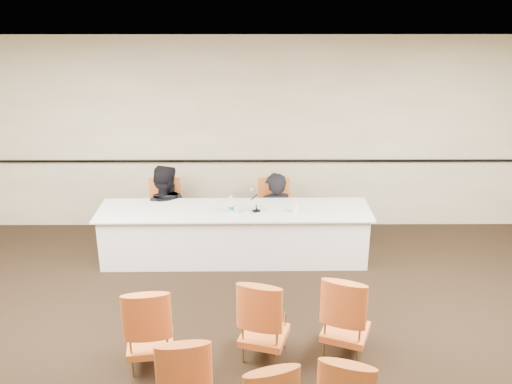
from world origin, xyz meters
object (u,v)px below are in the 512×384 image
drinking_glass (236,209)px  aud_chair_front_right (347,313)px  coffee_cup (295,208)px  panelist_main (274,225)px  aud_chair_back_left (184,376)px  panel_table (234,234)px  panelist_second (165,218)px  panelist_main_chair (274,212)px  panelist_second_chair (164,213)px  aud_chair_front_mid (264,317)px  microphone (256,201)px  aud_chair_front_left (149,325)px  water_bottle (231,204)px

drinking_glass → aud_chair_front_right: 2.40m
coffee_cup → panelist_main: bearing=111.0°
aud_chair_back_left → panel_table: bearing=74.7°
coffee_cup → panelist_second: bearing=160.6°
panelist_main_chair → panelist_second_chair: size_ratio=1.00×
panelist_second_chair → aud_chair_front_mid: 3.13m
panelist_main → microphone: panelist_main is taller
panelist_second → aud_chair_front_left: size_ratio=1.74×
coffee_cup → microphone: bearing=175.8°
panelist_second_chair → drinking_glass: (1.10, -0.67, 0.33)m
panelist_second_chair → aud_chair_back_left: 3.77m
panelist_main → water_bottle: bearing=28.3°
panelist_second → microphone: (1.37, -0.63, 0.52)m
aud_chair_front_right → panelist_main: bearing=125.2°
water_bottle → drinking_glass: size_ratio=2.45×
aud_chair_front_left → aud_chair_front_mid: 1.18m
water_bottle → aud_chair_back_left: 3.09m
panel_table → water_bottle: bearing=-109.0°
microphone → coffee_cup: 0.54m
panel_table → coffee_cup: coffee_cup is taller
aud_chair_front_right → aud_chair_back_left: 1.88m
panelist_main → aud_chair_front_right: bearing=84.7°
panel_table → panelist_second_chair: size_ratio=3.98×
drinking_glass → aud_chair_back_left: (-0.38, -3.03, -0.33)m
aud_chair_front_left → panelist_main: bearing=57.2°
panelist_second → aud_chair_back_left: (0.71, -3.70, 0.08)m
panelist_main → panelist_second_chair: bearing=-18.7°
panelist_main → panelist_second_chair: (-1.65, -0.01, 0.21)m
panelist_second → water_bottle: (1.03, -0.66, 0.48)m
water_bottle → aud_chair_front_mid: (0.41, -2.12, -0.41)m
aud_chair_back_left → panelist_second: bearing=92.0°
water_bottle → panelist_main: bearing=47.4°
panelist_main → microphone: (-0.27, -0.64, 0.65)m
microphone → aud_chair_back_left: size_ratio=0.32×
panelist_main_chair → coffee_cup: (0.26, -0.68, 0.35)m
water_bottle → drinking_glass: 0.10m
panel_table → panelist_second_chair: 1.21m
aud_chair_front_mid → aud_chair_front_left: bearing=-156.9°
aud_chair_back_left → panelist_second_chair: bearing=92.0°
microphone → coffee_cup: microphone is taller
aud_chair_front_left → panel_table: bearing=63.8°
panelist_main → aud_chair_back_left: size_ratio=1.76×
aud_chair_back_left → drinking_glass: bearing=73.9°
coffee_cup → aud_chair_front_mid: size_ratio=0.15×
microphone → aud_chair_front_mid: bearing=-110.9°
aud_chair_front_left → aud_chair_front_right: size_ratio=1.00×
panelist_second → aud_chair_back_left: 3.77m
panel_table → panelist_second: (-1.07, 0.55, 0.02)m
panelist_second_chair → microphone: 1.57m
water_bottle → aud_chair_front_mid: 2.20m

